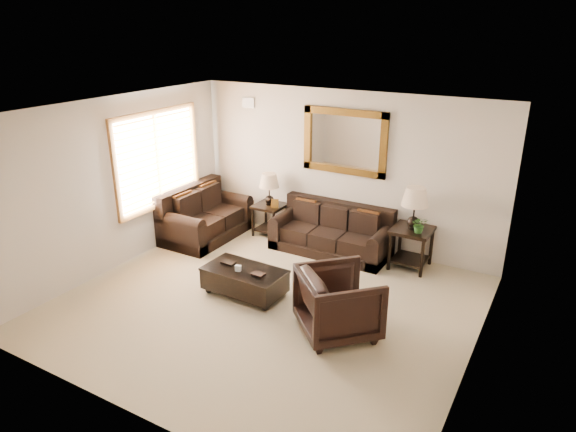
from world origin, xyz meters
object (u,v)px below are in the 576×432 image
Objects in this scene: end_table_left at (269,195)px; coffee_table at (245,279)px; sofa at (332,235)px; loveseat at (204,219)px; end_table_right at (414,216)px; armchair at (339,300)px.

end_table_left reaches higher than coffee_table.
sofa is at bearing -3.91° from end_table_left.
loveseat is (-2.32, -0.59, 0.04)m from sofa.
loveseat is 1.23× the size of end_table_right.
coffee_table is at bearing -131.31° from end_table_right.
end_table_left is 1.24× the size of armchair.
end_table_left is 0.87× the size of end_table_right.
armchair is at bearing -115.53° from loveseat.
end_table_left is at bearing 176.09° from sofa.
coffee_table is at bearing -102.65° from sofa.
loveseat is 2.35m from coffee_table.
end_table_left is 2.68m from end_table_right.
sofa is 1.48m from end_table_right.
loveseat is 1.28m from end_table_left.
end_table_right reaches higher than loveseat.
armchair is (3.46, -1.65, 0.13)m from loveseat.
end_table_left is (-1.32, 0.09, 0.47)m from sofa.
armchair is (1.14, -2.24, 0.17)m from sofa.
end_table_right reaches higher than sofa.
loveseat is at bearing -145.98° from end_table_left.
coffee_table is (-1.81, -2.06, -0.63)m from end_table_right.
end_table_right is at bearing -80.19° from loveseat.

